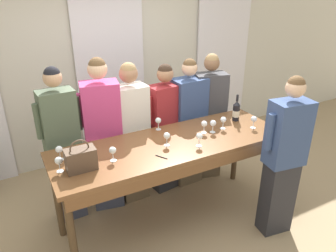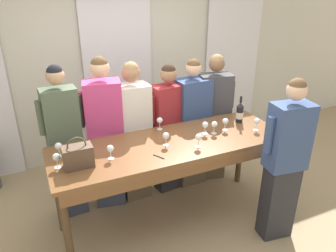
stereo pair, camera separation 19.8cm
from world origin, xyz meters
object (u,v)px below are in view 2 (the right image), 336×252
Objects in this scene: wine_glass_back_left at (58,147)px; guest_cream_sweater at (134,132)px; wine_glass_back_right at (205,125)px; guest_olive_jacket at (65,143)px; wine_glass_near_host at (214,125)px; guest_pink_top at (106,134)px; host_pouring at (284,162)px; wine_glass_back_mid at (198,138)px; wine_bottle at (240,113)px; wine_glass_center_left at (257,122)px; wine_glass_front_right at (110,149)px; guest_navy_coat at (192,124)px; wine_glass_front_left at (160,121)px; tasting_bar at (172,153)px; wine_glass_center_right at (166,136)px; handbag at (78,156)px; wine_glass_front_mid at (225,122)px; wine_glass_center_mid at (56,158)px; guest_striped_shirt at (168,129)px.

wine_glass_back_left is 1.01m from guest_cream_sweater.
wine_glass_back_right is 1.53m from guest_olive_jacket.
guest_pink_top is (-1.05, 0.61, -0.17)m from wine_glass_near_host.
wine_glass_back_mid is at bearing 147.68° from host_pouring.
wine_bottle is 0.27m from wine_glass_center_left.
wine_bottle is 2.22× the size of wine_glass_front_right.
wine_glass_front_left is at bearing -154.09° from guest_navy_coat.
guest_cream_sweater is at bearing 139.45° from wine_glass_near_host.
guest_pink_top reaches higher than wine_glass_near_host.
tasting_bar is 17.25× the size of wine_glass_front_right.
guest_cream_sweater is at bearing 0.00° from guest_pink_top.
wine_glass_center_right is at bearing -172.07° from wine_glass_back_right.
wine_glass_center_left is 0.58m from wine_glass_back_right.
handbag is 0.83m from guest_pink_top.
handbag is 1.62m from wine_glass_front_mid.
wine_bottle is 2.22× the size of wine_glass_near_host.
guest_cream_sweater reaches higher than wine_glass_center_right.
wine_glass_center_mid is 1.34m from wine_glass_back_mid.
guest_cream_sweater reaches higher than wine_glass_front_left.
wine_bottle reaches higher than wine_glass_center_left.
wine_glass_near_host is 0.08× the size of host_pouring.
wine_bottle is 2.22× the size of wine_glass_center_right.
wine_glass_front_mid is at bearing -26.27° from wine_glass_front_left.
guest_cream_sweater reaches higher than guest_striped_shirt.
wine_glass_front_mid is 1.00× the size of wine_glass_near_host.
guest_navy_coat reaches higher than wine_glass_center_mid.
handbag is 0.16× the size of guest_pink_top.
guest_navy_coat is (1.52, 0.70, -0.26)m from handbag.
wine_glass_center_left is 0.08× the size of host_pouring.
wine_glass_front_left is at bearing 145.41° from wine_glass_near_host.
guest_olive_jacket reaches higher than guest_navy_coat.
handbag is at bearing -62.82° from wine_glass_back_left.
wine_glass_center_left is at bearing -45.05° from guest_striped_shirt.
guest_olive_jacket reaches higher than tasting_bar.
guest_pink_top reaches higher than guest_striped_shirt.
guest_cream_sweater is (-0.20, 0.64, -0.00)m from tasting_bar.
guest_olive_jacket reaches higher than guest_cream_sweater.
wine_glass_front_right is 0.47m from wine_glass_center_mid.
wine_glass_center_right and wine_glass_back_mid have the same top height.
guest_pink_top reaches higher than wine_glass_back_left.
wine_glass_near_host is (0.31, 0.21, 0.00)m from wine_glass_back_mid.
guest_pink_top reaches higher than wine_bottle.
guest_olive_jacket is at bearing 144.45° from wine_glass_center_right.
handbag is 2.05× the size of wine_glass_back_left.
wine_glass_front_left is (0.97, 0.43, -0.00)m from handbag.
wine_glass_front_left is (0.02, 0.37, 0.21)m from tasting_bar.
wine_glass_center_left is at bearing -14.83° from wine_glass_near_host.
guest_striped_shirt is at bearing 106.24° from wine_glass_back_right.
guest_pink_top is (0.59, 0.64, -0.17)m from wine_glass_center_mid.
guest_cream_sweater reaches higher than wine_glass_center_mid.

